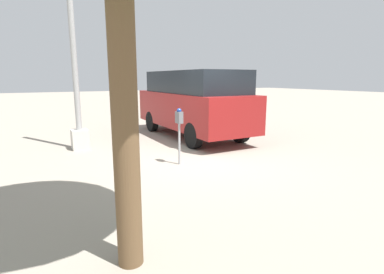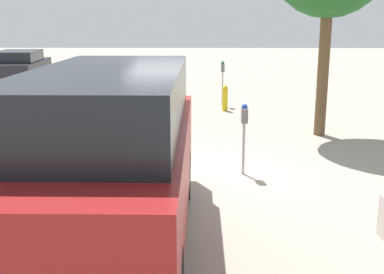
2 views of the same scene
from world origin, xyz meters
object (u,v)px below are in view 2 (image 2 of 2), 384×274
(parking_meter_near, at_px, (244,123))
(parking_meter_far, at_px, (223,73))
(parked_van, at_px, (110,152))
(car_distant, at_px, (20,66))
(fire_hydrant, at_px, (225,98))

(parking_meter_near, height_order, parking_meter_far, parking_meter_far)
(parking_meter_far, bearing_deg, parking_meter_near, -0.40)
(parked_van, distance_m, car_distant, 16.88)
(parking_meter_near, bearing_deg, parking_meter_far, 179.60)
(parking_meter_far, xyz_separation_m, fire_hydrant, (0.85, 0.04, -0.67))
(parked_van, xyz_separation_m, car_distant, (-15.47, -6.74, -0.42))
(parking_meter_near, relative_size, car_distant, 0.28)
(parked_van, relative_size, car_distant, 1.11)
(parking_meter_near, distance_m, parked_van, 3.38)
(parking_meter_far, xyz_separation_m, car_distant, (-5.55, -8.60, -0.30))
(car_distant, xyz_separation_m, fire_hydrant, (6.40, 8.65, -0.37))
(parking_meter_near, xyz_separation_m, car_distant, (-12.68, -8.64, -0.19))
(fire_hydrant, bearing_deg, parking_meter_near, -0.09)
(parking_meter_near, bearing_deg, car_distant, -146.39)
(parked_van, xyz_separation_m, fire_hydrant, (-9.06, 1.90, -0.80))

